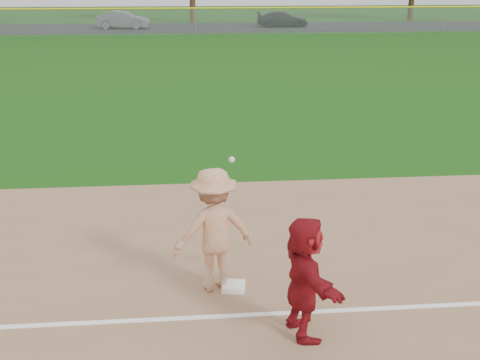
{
  "coord_description": "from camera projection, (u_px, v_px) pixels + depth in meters",
  "views": [
    {
      "loc": [
        -0.9,
        -8.34,
        4.75
      ],
      "look_at": [
        0.0,
        1.5,
        1.3
      ],
      "focal_mm": 45.0,
      "sensor_mm": 36.0,
      "label": 1
    }
  ],
  "objects": [
    {
      "name": "foul_line",
      "position": [
        254.0,
        315.0,
        8.73
      ],
      "size": [
        60.0,
        0.1,
        0.01
      ],
      "primitive_type": "cube",
      "color": "white",
      "rests_on": "infield_dirt"
    },
    {
      "name": "ground",
      "position": [
        249.0,
        289.0,
        9.49
      ],
      "size": [
        160.0,
        160.0,
        0.0
      ],
      "primitive_type": "plane",
      "color": "#16480D",
      "rests_on": "ground"
    },
    {
      "name": "first_base",
      "position": [
        234.0,
        286.0,
        9.44
      ],
      "size": [
        0.4,
        0.4,
        0.08
      ],
      "primitive_type": "cube",
      "rotation": [
        0.0,
        0.0,
        -0.16
      ],
      "color": "white",
      "rests_on": "infield_dirt"
    },
    {
      "name": "base_runner",
      "position": [
        305.0,
        277.0,
        8.01
      ],
      "size": [
        0.78,
        1.67,
        1.73
      ],
      "primitive_type": "imported",
      "rotation": [
        0.0,
        0.0,
        1.74
      ],
      "color": "maroon",
      "rests_on": "infield_dirt"
    },
    {
      "name": "car_right",
      "position": [
        282.0,
        19.0,
        53.31
      ],
      "size": [
        4.6,
        1.98,
        1.32
      ],
      "primitive_type": "imported",
      "rotation": [
        0.0,
        0.0,
        1.54
      ],
      "color": "black",
      "rests_on": "parking_asphalt"
    },
    {
      "name": "car_mid",
      "position": [
        123.0,
        20.0,
        51.53
      ],
      "size": [
        4.66,
        2.24,
        1.47
      ],
      "primitive_type": "imported",
      "rotation": [
        0.0,
        0.0,
        1.41
      ],
      "color": "#5C5E64",
      "rests_on": "parking_asphalt"
    },
    {
      "name": "outfield_fence",
      "position": [
        195.0,
        9.0,
        46.45
      ],
      "size": [
        110.0,
        0.12,
        110.0
      ],
      "color": "#999EA0",
      "rests_on": "ground"
    },
    {
      "name": "parking_asphalt",
      "position": [
        194.0,
        28.0,
        52.74
      ],
      "size": [
        120.0,
        10.0,
        0.01
      ],
      "primitive_type": "cube",
      "color": "black",
      "rests_on": "ground"
    },
    {
      "name": "first_base_play",
      "position": [
        214.0,
        230.0,
        9.2
      ],
      "size": [
        1.4,
        1.01,
        2.16
      ],
      "color": "#AFAFB2",
      "rests_on": "infield_dirt"
    }
  ]
}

